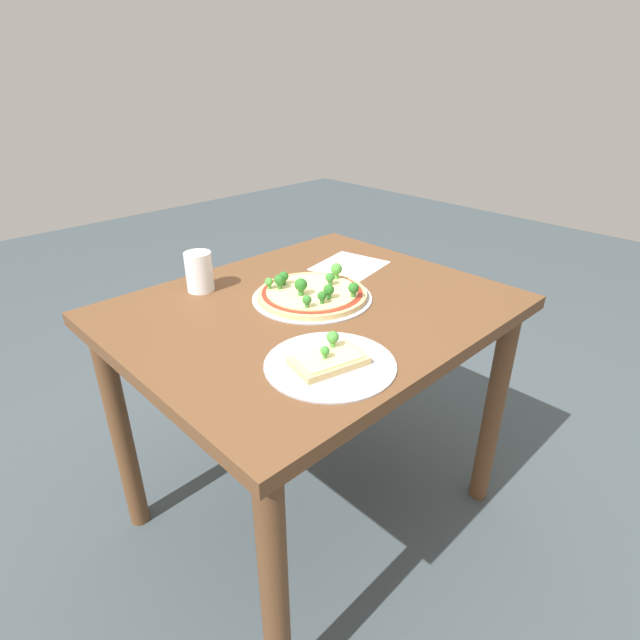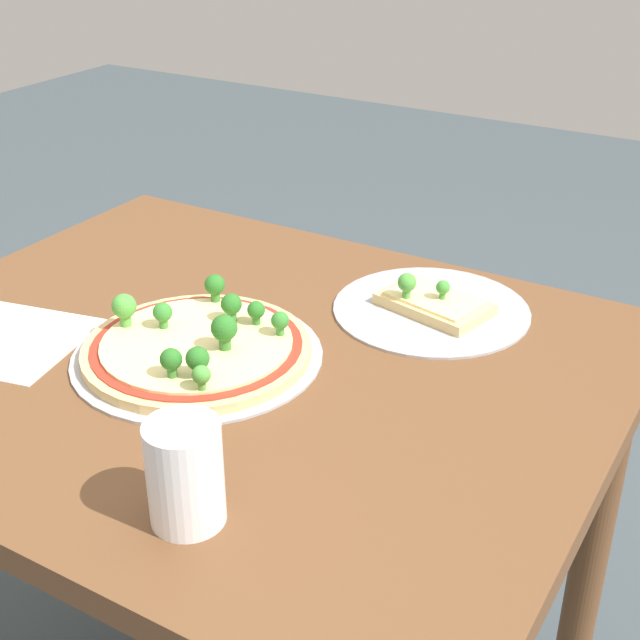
% 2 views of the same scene
% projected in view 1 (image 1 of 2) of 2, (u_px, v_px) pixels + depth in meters
% --- Properties ---
extents(ground_plane, '(8.00, 8.00, 0.00)m').
position_uv_depth(ground_plane, '(314.00, 506.00, 1.71)').
color(ground_plane, '#3D474C').
extents(dining_table, '(1.02, 0.84, 0.76)m').
position_uv_depth(dining_table, '(313.00, 341.00, 1.41)').
color(dining_table, brown).
rests_on(dining_table, ground_plane).
extents(pizza_tray_whole, '(0.34, 0.34, 0.07)m').
position_uv_depth(pizza_tray_whole, '(312.00, 293.00, 1.39)').
color(pizza_tray_whole, '#A3A3A8').
rests_on(pizza_tray_whole, dining_table).
extents(pizza_tray_slice, '(0.29, 0.29, 0.06)m').
position_uv_depth(pizza_tray_slice, '(330.00, 361.00, 1.08)').
color(pizza_tray_slice, '#A3A3A8').
rests_on(pizza_tray_slice, dining_table).
extents(drinking_cup, '(0.08, 0.08, 0.11)m').
position_uv_depth(drinking_cup, '(199.00, 272.00, 1.42)').
color(drinking_cup, white).
rests_on(drinking_cup, dining_table).
extents(paper_menu, '(0.25, 0.23, 0.00)m').
position_uv_depth(paper_menu, '(350.00, 266.00, 1.62)').
color(paper_menu, white).
rests_on(paper_menu, dining_table).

